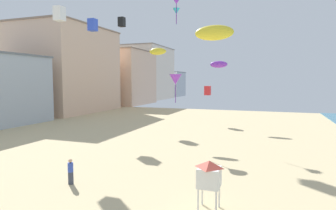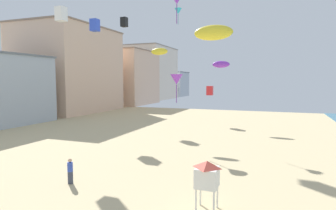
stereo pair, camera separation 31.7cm
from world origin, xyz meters
name	(u,v)px [view 2 (the right image)]	position (x,y,z in m)	size (l,w,h in m)	color
boardwalk_hotel_mid	(69,70)	(-30.57, 46.04, 8.87)	(15.07, 20.34, 17.73)	beige
boardwalk_hotel_far	(121,78)	(-30.57, 67.58, 7.44)	(17.52, 16.52, 14.87)	beige
boardwalk_hotel_distant	(152,73)	(-30.57, 89.02, 9.15)	(12.63, 21.46, 18.30)	silver
boardwalk_hotel_furthest	(171,84)	(-30.57, 109.56, 5.10)	(12.13, 12.55, 10.20)	#ADB7C1
kite_flyer	(70,170)	(-1.15, 10.54, 0.92)	(0.34, 0.34, 1.64)	#383D4C
lifeguard_stand	(207,175)	(7.85, 10.01, 1.84)	(1.10, 1.10, 2.55)	white
kite_yellow_parafoil	(159,51)	(-2.31, 28.21, 10.07)	(2.14, 0.60, 0.83)	yellow
kite_purple_delta_2	(177,79)	(1.88, 22.47, 6.69)	(1.22, 1.22, 2.78)	purple
kite_blue_box	(95,25)	(-11.79, 28.75, 13.90)	(1.00, 1.00, 1.57)	blue
kite_yellow_parafoil_2	(213,33)	(7.27, 13.78, 9.51)	(2.41, 0.67, 0.94)	yellow
kite_white_box	(61,14)	(-9.42, 19.69, 13.23)	(0.89, 0.89, 1.40)	white
kite_cyan_delta	(178,11)	(-1.17, 31.86, 15.50)	(0.90, 0.90, 2.03)	#2DB7CC
kite_red_box	(210,91)	(1.52, 38.99, 5.06)	(0.89, 0.89, 1.40)	red
kite_purple_parafoil	(221,64)	(3.31, 38.19, 8.94)	(2.53, 0.70, 0.99)	purple
kite_black_box	(124,22)	(-12.62, 38.08, 16.10)	(0.96, 0.96, 1.52)	black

